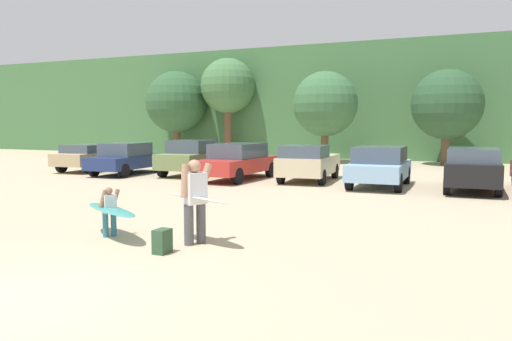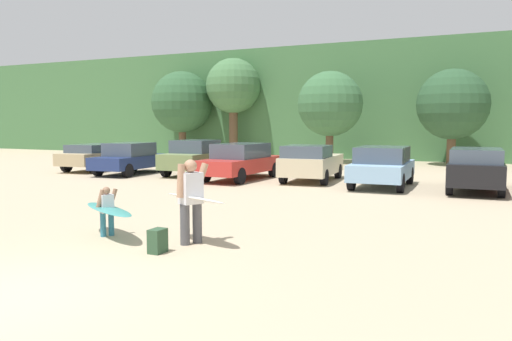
# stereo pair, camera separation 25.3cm
# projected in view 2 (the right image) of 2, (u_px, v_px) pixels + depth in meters

# --- Properties ---
(ground_plane) EXTENTS (120.00, 120.00, 0.00)m
(ground_plane) POSITION_uv_depth(u_px,v_px,m) (5.00, 298.00, 7.00)
(ground_plane) COLOR tan
(hillside_ridge) EXTENTS (108.00, 12.00, 7.76)m
(hillside_ridge) POSITION_uv_depth(u_px,v_px,m) (409.00, 103.00, 37.90)
(hillside_ridge) COLOR #427042
(hillside_ridge) RESTS_ON ground_plane
(tree_left) EXTENTS (4.54, 4.54, 6.24)m
(tree_left) POSITION_uv_depth(u_px,v_px,m) (182.00, 102.00, 37.76)
(tree_left) COLOR brown
(tree_left) RESTS_ON ground_plane
(tree_right) EXTENTS (3.90, 3.90, 7.02)m
(tree_right) POSITION_uv_depth(u_px,v_px,m) (233.00, 87.00, 36.25)
(tree_right) COLOR brown
(tree_right) RESTS_ON ground_plane
(tree_far_left) EXTENTS (3.93, 3.93, 5.54)m
(tree_far_left) POSITION_uv_depth(u_px,v_px,m) (330.00, 104.00, 30.69)
(tree_far_left) COLOR brown
(tree_far_left) RESTS_ON ground_plane
(tree_center_right) EXTENTS (3.98, 3.98, 5.46)m
(tree_center_right) POSITION_uv_depth(u_px,v_px,m) (453.00, 105.00, 28.59)
(tree_center_right) COLOR brown
(tree_center_right) RESTS_ON ground_plane
(parked_car_tan) EXTENTS (2.26, 4.95, 1.35)m
(parked_car_tan) POSITION_uv_depth(u_px,v_px,m) (99.00, 156.00, 26.09)
(parked_car_tan) COLOR tan
(parked_car_tan) RESTS_ON ground_plane
(parked_car_navy) EXTENTS (2.06, 4.27, 1.49)m
(parked_car_navy) POSITION_uv_depth(u_px,v_px,m) (130.00, 158.00, 24.03)
(parked_car_navy) COLOR navy
(parked_car_navy) RESTS_ON ground_plane
(parked_car_olive_green) EXTENTS (2.05, 4.17, 1.63)m
(parked_car_olive_green) POSITION_uv_depth(u_px,v_px,m) (197.00, 157.00, 23.59)
(parked_car_olive_green) COLOR #6B7F4C
(parked_car_olive_green) RESTS_ON ground_plane
(parked_car_red) EXTENTS (1.92, 4.80, 1.55)m
(parked_car_red) POSITION_uv_depth(u_px,v_px,m) (241.00, 161.00, 21.67)
(parked_car_red) COLOR #B72D28
(parked_car_red) RESTS_ON ground_plane
(parked_car_champagne) EXTENTS (2.20, 4.25, 1.52)m
(parked_car_champagne) POSITION_uv_depth(u_px,v_px,m) (311.00, 162.00, 20.97)
(parked_car_champagne) COLOR beige
(parked_car_champagne) RESTS_ON ground_plane
(parked_car_sky_blue) EXTENTS (2.06, 4.22, 1.52)m
(parked_car_sky_blue) POSITION_uv_depth(u_px,v_px,m) (382.00, 166.00, 19.08)
(parked_car_sky_blue) COLOR #84ADD1
(parked_car_sky_blue) RESTS_ON ground_plane
(parked_car_black) EXTENTS (1.92, 4.68, 1.54)m
(parked_car_black) POSITION_uv_depth(u_px,v_px,m) (476.00, 168.00, 17.88)
(parked_car_black) COLOR black
(parked_car_black) RESTS_ON ground_plane
(person_adult) EXTENTS (0.46, 0.72, 1.69)m
(person_adult) POSITION_uv_depth(u_px,v_px,m) (191.00, 196.00, 10.06)
(person_adult) COLOR #4C4C51
(person_adult) RESTS_ON ground_plane
(person_child) EXTENTS (0.29, 0.48, 1.06)m
(person_child) POSITION_uv_depth(u_px,v_px,m) (107.00, 208.00, 10.78)
(person_child) COLOR teal
(person_child) RESTS_ON ground_plane
(surfboard_white) EXTENTS (1.83, 1.11, 0.18)m
(surfboard_white) POSITION_uv_depth(u_px,v_px,m) (195.00, 198.00, 10.09)
(surfboard_white) COLOR white
(surfboard_teal) EXTENTS (2.20, 1.64, 0.14)m
(surfboard_teal) POSITION_uv_depth(u_px,v_px,m) (108.00, 209.00, 10.67)
(surfboard_teal) COLOR teal
(backpack_dropped) EXTENTS (0.24, 0.34, 0.45)m
(backpack_dropped) POSITION_uv_depth(u_px,v_px,m) (158.00, 241.00, 9.41)
(backpack_dropped) COLOR #2D4C33
(backpack_dropped) RESTS_ON ground_plane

